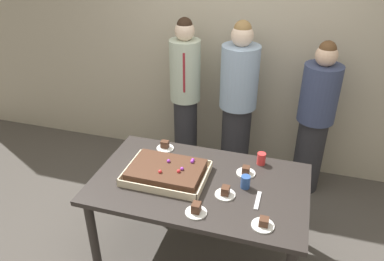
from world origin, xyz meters
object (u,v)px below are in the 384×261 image
object	(u,v)px
sheet_cake	(167,172)
drink_cup_middle	(245,182)
person_striped_tie_right	(238,103)
plated_slice_center_front	(165,146)
party_table	(199,191)
drink_cup_nearest	(261,159)
plated_slice_near_left	(196,210)
cake_server_utensil	(258,200)
plated_slice_far_right	(225,193)
plated_slice_far_left	(263,224)
plated_slice_near_right	(246,172)
person_serving_front	(315,119)
person_green_shirt_behind	(185,96)

from	to	relation	value
sheet_cake	drink_cup_middle	world-z (taller)	sheet_cake
person_striped_tie_right	plated_slice_center_front	bearing A→B (deg)	-14.79
party_table	sheet_cake	distance (m)	0.29
plated_slice_center_front	person_striped_tie_right	xyz separation A→B (m)	(0.48, 0.84, 0.10)
plated_slice_center_front	drink_cup_nearest	bearing A→B (deg)	0.44
plated_slice_center_front	drink_cup_middle	xyz separation A→B (m)	(0.76, -0.34, 0.03)
plated_slice_near_left	cake_server_utensil	bearing A→B (deg)	32.66
drink_cup_middle	person_striped_tie_right	world-z (taller)	person_striped_tie_right
plated_slice_far_right	drink_cup_middle	bearing A→B (deg)	47.26
plated_slice_near_left	plated_slice_far_left	size ratio (longest dim) A/B	1.00
plated_slice_far_right	plated_slice_center_front	bearing A→B (deg)	143.67
party_table	plated_slice_near_left	bearing A→B (deg)	-77.83
plated_slice_far_left	plated_slice_near_left	bearing A→B (deg)	-179.27
plated_slice_near_left	drink_cup_middle	bearing A→B (deg)	54.10
party_table	drink_cup_middle	bearing A→B (deg)	5.50
plated_slice_near_left	plated_slice_near_right	size ratio (longest dim) A/B	1.00
party_table	plated_slice_near_right	xyz separation A→B (m)	(0.32, 0.20, 0.11)
person_serving_front	drink_cup_nearest	bearing A→B (deg)	15.57
plated_slice_near_left	drink_cup_nearest	xyz separation A→B (m)	(0.34, 0.72, 0.02)
plated_slice_near_left	plated_slice_near_right	xyz separation A→B (m)	(0.25, 0.55, -0.01)
plated_slice_near_right	drink_cup_nearest	distance (m)	0.20
party_table	plated_slice_far_left	xyz separation A→B (m)	(0.53, -0.33, 0.11)
plated_slice_near_right	person_striped_tie_right	distance (m)	1.05
person_striped_tie_right	cake_server_utensil	bearing A→B (deg)	31.60
plated_slice_center_front	plated_slice_far_left	bearing A→B (deg)	-36.80
sheet_cake	plated_slice_near_right	xyz separation A→B (m)	(0.58, 0.21, -0.02)
party_table	drink_cup_nearest	distance (m)	0.58
party_table	plated_slice_far_right	size ratio (longest dim) A/B	10.85
sheet_cake	plated_slice_center_front	size ratio (longest dim) A/B	4.16
cake_server_utensil	person_green_shirt_behind	world-z (taller)	person_green_shirt_behind
party_table	person_green_shirt_behind	xyz separation A→B (m)	(-0.50, 1.21, 0.22)
person_green_shirt_behind	person_striped_tie_right	size ratio (longest dim) A/B	0.99
plated_slice_far_left	cake_server_utensil	size ratio (longest dim) A/B	0.75
plated_slice_far_left	plated_slice_center_front	distance (m)	1.18
drink_cup_middle	person_green_shirt_behind	distance (m)	1.45
plated_slice_far_left	drink_cup_middle	xyz separation A→B (m)	(-0.18, 0.37, 0.03)
person_serving_front	plated_slice_near_left	bearing A→B (deg)	15.84
plated_slice_near_left	plated_slice_far_left	distance (m)	0.45
sheet_cake	drink_cup_middle	bearing A→B (deg)	4.07
sheet_cake	person_serving_front	distance (m)	1.63
party_table	drink_cup_middle	world-z (taller)	drink_cup_middle
sheet_cake	person_green_shirt_behind	distance (m)	1.25
cake_server_utensil	plated_slice_far_right	bearing A→B (deg)	-178.95
party_table	plated_slice_far_right	world-z (taller)	plated_slice_far_right
person_green_shirt_behind	party_table	bearing A→B (deg)	11.40
sheet_cake	person_serving_front	world-z (taller)	person_serving_front
plated_slice_far_right	cake_server_utensil	bearing A→B (deg)	1.05
party_table	plated_slice_far_left	bearing A→B (deg)	-32.47
party_table	sheet_cake	bearing A→B (deg)	-177.83
plated_slice_near_right	plated_slice_center_front	size ratio (longest dim) A/B	1.00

